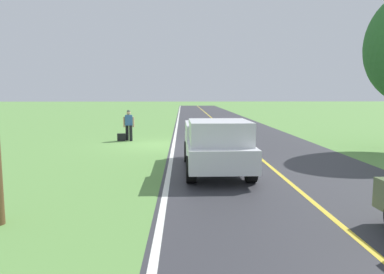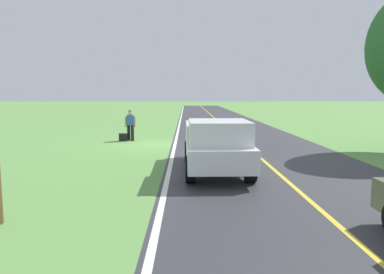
# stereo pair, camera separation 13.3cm
# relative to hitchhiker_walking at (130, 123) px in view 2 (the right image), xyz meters

# --- Properties ---
(ground_plane) EXTENTS (200.00, 200.00, 0.00)m
(ground_plane) POSITION_rel_hitchhiker_walking_xyz_m (-1.70, 1.62, -0.98)
(ground_plane) COLOR #609347
(road_surface) EXTENTS (7.71, 120.00, 0.00)m
(road_surface) POSITION_rel_hitchhiker_walking_xyz_m (-6.24, 1.62, -0.98)
(road_surface) COLOR #333338
(road_surface) RESTS_ON ground
(lane_edge_line) EXTENTS (0.16, 117.60, 0.00)m
(lane_edge_line) POSITION_rel_hitchhiker_walking_xyz_m (-2.56, 1.62, -0.98)
(lane_edge_line) COLOR silver
(lane_edge_line) RESTS_ON ground
(lane_centre_line) EXTENTS (0.14, 117.60, 0.00)m
(lane_centre_line) POSITION_rel_hitchhiker_walking_xyz_m (-6.24, 1.62, -0.98)
(lane_centre_line) COLOR gold
(lane_centre_line) RESTS_ON ground
(hitchhiker_walking) EXTENTS (0.62, 0.51, 1.75)m
(hitchhiker_walking) POSITION_rel_hitchhiker_walking_xyz_m (0.00, 0.00, 0.00)
(hitchhiker_walking) COLOR black
(hitchhiker_walking) RESTS_ON ground
(suitcase_carried) EXTENTS (0.48, 0.24, 0.42)m
(suitcase_carried) POSITION_rel_hitchhiker_walking_xyz_m (0.41, 0.12, -0.77)
(suitcase_carried) COLOR black
(suitcase_carried) RESTS_ON ground
(pickup_truck_passing) EXTENTS (2.15, 5.42, 1.82)m
(pickup_truck_passing) POSITION_rel_hitchhiker_walking_xyz_m (-4.17, 8.15, -0.01)
(pickup_truck_passing) COLOR silver
(pickup_truck_passing) RESTS_ON ground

